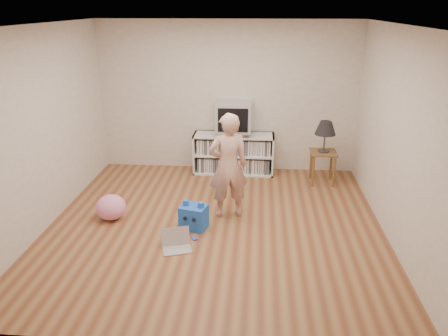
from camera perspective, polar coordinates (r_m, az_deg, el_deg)
ground at (r=6.00m, az=-1.19°, el=-7.46°), size 4.50×4.50×0.00m
walls at (r=5.51m, az=-1.29°, el=4.56°), size 4.52×4.52×2.60m
ceiling at (r=5.30m, az=-1.40°, el=18.19°), size 4.50×4.50×0.01m
media_unit at (r=7.72m, az=1.26°, el=1.94°), size 1.40×0.45×0.70m
dvd_deck at (r=7.59m, az=1.28°, el=4.65°), size 0.45×0.35×0.07m
crt_tv at (r=7.51m, az=1.29°, el=6.74°), size 0.60×0.53×0.50m
side_table at (r=7.40m, az=12.79°, el=1.11°), size 0.42×0.42×0.55m
table_lamp at (r=7.25m, az=13.12°, el=5.03°), size 0.34×0.34×0.52m
person at (r=5.97m, az=0.55°, el=0.24°), size 0.62×0.48×1.49m
laptop at (r=5.48m, az=-6.24°, el=-9.73°), size 0.42×0.37×0.24m
playing_cards at (r=5.67m, az=-3.84°, el=-9.16°), size 0.10×0.11×0.02m
plush_blue at (r=5.87m, az=-3.98°, el=-6.35°), size 0.40×0.35×0.39m
plush_pink at (r=6.29m, az=-14.55°, el=-4.98°), size 0.52×0.52×0.35m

